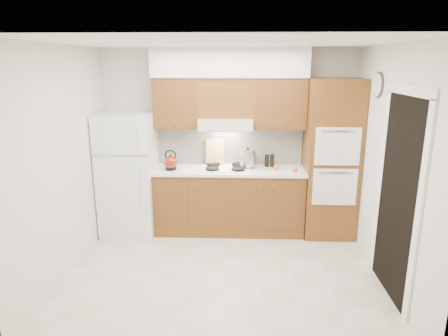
% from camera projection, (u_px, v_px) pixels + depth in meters
% --- Properties ---
extents(floor, '(3.60, 3.60, 0.00)m').
position_uv_depth(floor, '(224.00, 271.00, 4.75)').
color(floor, beige).
rests_on(floor, ground).
extents(ceiling, '(3.60, 3.60, 0.00)m').
position_uv_depth(ceiling, '(224.00, 43.00, 4.08)').
color(ceiling, white).
rests_on(ceiling, wall_back).
extents(wall_back, '(3.60, 0.02, 2.60)m').
position_uv_depth(wall_back, '(228.00, 140.00, 5.86)').
color(wall_back, silver).
rests_on(wall_back, floor).
extents(wall_left, '(0.02, 3.00, 2.60)m').
position_uv_depth(wall_left, '(64.00, 164.00, 4.48)').
color(wall_left, silver).
rests_on(wall_left, floor).
extents(wall_right, '(0.02, 3.00, 2.60)m').
position_uv_depth(wall_right, '(389.00, 167.00, 4.35)').
color(wall_right, silver).
rests_on(wall_right, floor).
extents(fridge, '(0.75, 0.72, 1.72)m').
position_uv_depth(fridge, '(129.00, 174.00, 5.68)').
color(fridge, white).
rests_on(fridge, floor).
extents(base_cabinets, '(2.11, 0.60, 0.90)m').
position_uv_depth(base_cabinets, '(229.00, 201.00, 5.79)').
color(base_cabinets, brown).
rests_on(base_cabinets, floor).
extents(countertop, '(2.13, 0.62, 0.04)m').
position_uv_depth(countertop, '(229.00, 170.00, 5.66)').
color(countertop, white).
rests_on(countertop, base_cabinets).
extents(backsplash, '(2.11, 0.03, 0.56)m').
position_uv_depth(backsplash, '(230.00, 145.00, 5.87)').
color(backsplash, white).
rests_on(backsplash, countertop).
extents(oven_cabinet, '(0.70, 0.65, 2.20)m').
position_uv_depth(oven_cabinet, '(331.00, 159.00, 5.55)').
color(oven_cabinet, brown).
rests_on(oven_cabinet, floor).
extents(upper_cab_left, '(0.63, 0.33, 0.70)m').
position_uv_depth(upper_cab_left, '(177.00, 103.00, 5.59)').
color(upper_cab_left, brown).
rests_on(upper_cab_left, wall_back).
extents(upper_cab_right, '(0.73, 0.33, 0.70)m').
position_uv_depth(upper_cab_right, '(279.00, 103.00, 5.53)').
color(upper_cab_right, brown).
rests_on(upper_cab_right, wall_back).
extents(range_hood, '(0.75, 0.45, 0.15)m').
position_uv_depth(range_hood, '(226.00, 123.00, 5.57)').
color(range_hood, silver).
rests_on(range_hood, wall_back).
extents(upper_cab_over_hood, '(0.75, 0.33, 0.55)m').
position_uv_depth(upper_cab_over_hood, '(226.00, 98.00, 5.54)').
color(upper_cab_over_hood, brown).
rests_on(upper_cab_over_hood, range_hood).
extents(soffit, '(2.13, 0.36, 0.40)m').
position_uv_depth(soffit, '(230.00, 62.00, 5.40)').
color(soffit, silver).
rests_on(soffit, wall_back).
extents(cooktop, '(0.74, 0.50, 0.01)m').
position_uv_depth(cooktop, '(226.00, 168.00, 5.67)').
color(cooktop, white).
rests_on(cooktop, countertop).
extents(doorway, '(0.02, 0.90, 2.10)m').
position_uv_depth(doorway, '(397.00, 199.00, 4.07)').
color(doorway, black).
rests_on(doorway, floor).
extents(wall_clock, '(0.02, 0.30, 0.30)m').
position_uv_depth(wall_clock, '(378.00, 85.00, 4.66)').
color(wall_clock, '#3F3833').
rests_on(wall_clock, wall_right).
extents(kettle, '(0.23, 0.23, 0.19)m').
position_uv_depth(kettle, '(171.00, 163.00, 5.57)').
color(kettle, maroon).
rests_on(kettle, countertop).
extents(cutting_board, '(0.28, 0.13, 0.36)m').
position_uv_depth(cutting_board, '(215.00, 152.00, 5.83)').
color(cutting_board, tan).
rests_on(cutting_board, countertop).
extents(stock_pot, '(0.26, 0.26, 0.23)m').
position_uv_depth(stock_pot, '(248.00, 158.00, 5.67)').
color(stock_pot, '#BBBBC0').
rests_on(stock_pot, cooktop).
extents(condiment_a, '(0.05, 0.05, 0.19)m').
position_uv_depth(condiment_a, '(251.00, 158.00, 5.87)').
color(condiment_a, black).
rests_on(condiment_a, countertop).
extents(condiment_b, '(0.07, 0.07, 0.19)m').
position_uv_depth(condiment_b, '(272.00, 161.00, 5.74)').
color(condiment_b, black).
rests_on(condiment_b, countertop).
extents(condiment_c, '(0.07, 0.07, 0.18)m').
position_uv_depth(condiment_c, '(267.00, 161.00, 5.76)').
color(condiment_c, black).
rests_on(condiment_c, countertop).
extents(orange_near, '(0.09, 0.09, 0.07)m').
position_uv_depth(orange_near, '(295.00, 170.00, 5.47)').
color(orange_near, orange).
rests_on(orange_near, countertop).
extents(orange_far, '(0.08, 0.08, 0.07)m').
position_uv_depth(orange_far, '(276.00, 167.00, 5.60)').
color(orange_far, orange).
rests_on(orange_far, countertop).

